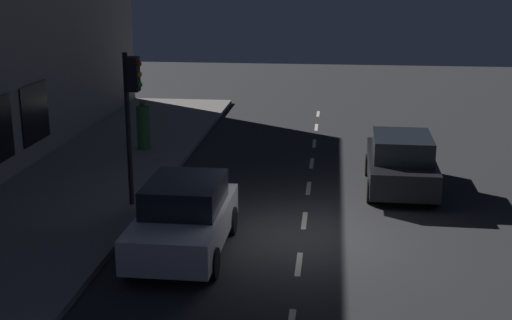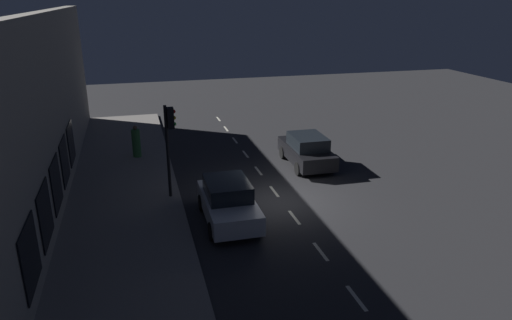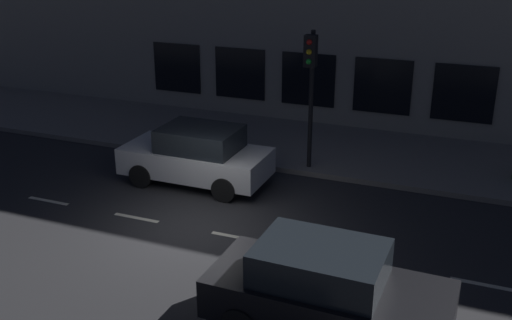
{
  "view_description": "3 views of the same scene",
  "coord_description": "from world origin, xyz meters",
  "views": [
    {
      "loc": [
        -0.6,
        14.9,
        5.9
      ],
      "look_at": [
        1.18,
        -0.98,
        1.5
      ],
      "focal_mm": 48.63,
      "sensor_mm": 36.0,
      "label": 1
    },
    {
      "loc": [
        5.57,
        16.67,
        7.98
      ],
      "look_at": [
        0.99,
        -0.35,
        1.75
      ],
      "focal_mm": 32.63,
      "sensor_mm": 36.0,
      "label": 2
    },
    {
      "loc": [
        -10.99,
        -5.88,
        6.42
      ],
      "look_at": [
        1.43,
        -0.9,
        1.33
      ],
      "focal_mm": 42.45,
      "sensor_mm": 36.0,
      "label": 3
    }
  ],
  "objects": [
    {
      "name": "sidewalk",
      "position": [
        6.25,
        0.0,
        0.07
      ],
      "size": [
        4.5,
        32.0,
        0.15
      ],
      "color": "gray",
      "rests_on": "ground"
    },
    {
      "name": "parked_car_1",
      "position": [
        2.48,
        1.22,
        0.79
      ],
      "size": [
        1.88,
        3.93,
        1.58
      ],
      "rotation": [
        0.0,
        0.0,
        -0.01
      ],
      "color": "silver",
      "rests_on": "ground"
    },
    {
      "name": "ground_plane",
      "position": [
        0.0,
        0.0,
        0.0
      ],
      "size": [
        60.0,
        60.0,
        0.0
      ],
      "primitive_type": "plane",
      "color": "#28282B"
    },
    {
      "name": "traffic_light",
      "position": [
        4.28,
        -1.33,
        2.87
      ],
      "size": [
        0.47,
        0.32,
        3.83
      ],
      "color": "black",
      "rests_on": "sidewalk"
    },
    {
      "name": "parked_car_0",
      "position": [
        -2.51,
        -3.74,
        0.79
      ],
      "size": [
        1.92,
        4.08,
        1.58
      ],
      "rotation": [
        0.0,
        0.0,
        3.12
      ],
      "color": "black",
      "rests_on": "ground"
    },
    {
      "name": "building_facade",
      "position": [
        8.8,
        -0.0,
        3.69
      ],
      "size": [
        0.65,
        32.0,
        7.41
      ],
      "color": "gray",
      "rests_on": "ground"
    },
    {
      "name": "lane_centre_line",
      "position": [
        0.0,
        -1.0,
        0.0
      ],
      "size": [
        0.12,
        27.2,
        0.01
      ],
      "color": "beige",
      "rests_on": "ground"
    }
  ]
}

